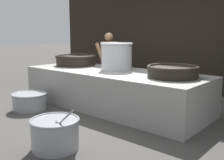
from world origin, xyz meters
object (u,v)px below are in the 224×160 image
(giant_wok_far, at_px, (173,71))
(stock_pot, at_px, (117,56))
(prep_bowl_meat, at_px, (30,101))
(cook, at_px, (109,60))
(prep_bowl_vegetables, at_px, (55,132))
(giant_wok_near, at_px, (76,60))

(giant_wok_far, height_order, stock_pot, stock_pot)
(giant_wok_far, bearing_deg, stock_pot, 174.49)
(stock_pot, relative_size, prep_bowl_meat, 0.99)
(cook, xyz_separation_m, prep_bowl_vegetables, (1.76, -3.06, -0.61))
(giant_wok_near, height_order, cook, cook)
(cook, distance_m, prep_bowl_vegetables, 3.58)
(stock_pot, height_order, cook, cook)
(giant_wok_far, distance_m, prep_bowl_meat, 2.90)
(cook, bearing_deg, prep_bowl_meat, 85.91)
(giant_wok_far, xyz_separation_m, cook, (-2.33, 0.92, -0.04))
(cook, bearing_deg, stock_pot, 139.32)
(giant_wok_near, relative_size, prep_bowl_vegetables, 1.15)
(giant_wok_far, relative_size, cook, 0.59)
(cook, relative_size, prep_bowl_meat, 2.23)
(giant_wok_near, xyz_separation_m, giant_wok_far, (2.65, -0.07, -0.02))
(giant_wok_near, distance_m, giant_wok_far, 2.65)
(giant_wok_far, xyz_separation_m, prep_bowl_vegetables, (-0.56, -2.14, -0.65))
(prep_bowl_vegetables, bearing_deg, giant_wok_near, 133.25)
(prep_bowl_vegetables, bearing_deg, cook, 119.98)
(cook, bearing_deg, prep_bowl_vegetables, 119.49)
(giant_wok_near, distance_m, stock_pot, 1.26)
(cook, relative_size, prep_bowl_vegetables, 1.83)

